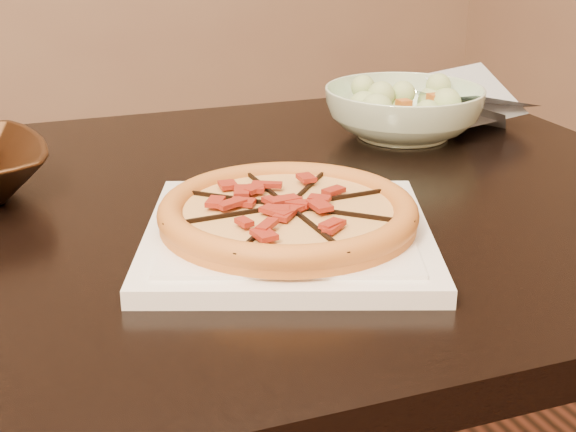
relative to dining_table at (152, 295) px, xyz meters
name	(u,v)px	position (x,y,z in m)	size (l,w,h in m)	color
dining_table	(152,295)	(0.00, 0.00, 0.00)	(1.36, 0.90, 0.75)	black
plate	(288,234)	(0.11, -0.15, 0.12)	(0.37, 0.37, 0.02)	white
pizza	(288,212)	(0.11, -0.15, 0.14)	(0.26, 0.26, 0.03)	#BB6830
salad_bowl	(404,112)	(0.41, 0.15, 0.14)	(0.23, 0.23, 0.07)	#D2F7D8
salad	(404,76)	(0.41, 0.15, 0.20)	(0.10, 0.11, 0.04)	#C5D591
cling_film	(462,108)	(0.53, 0.18, 0.13)	(0.16, 0.13, 0.05)	#B4BECD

